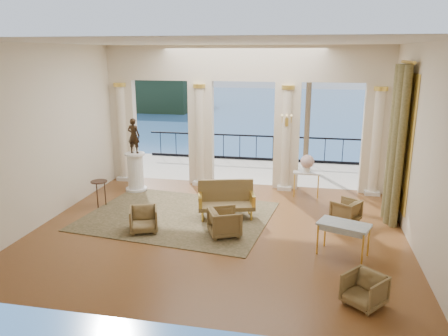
% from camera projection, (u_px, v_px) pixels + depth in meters
% --- Properties ---
extents(floor, '(9.00, 9.00, 0.00)m').
position_uv_depth(floor, '(219.00, 229.00, 10.90)').
color(floor, '#4C3012').
rests_on(floor, ground).
extents(room_walls, '(9.00, 9.00, 9.00)m').
position_uv_depth(room_walls, '(207.00, 122.00, 9.10)').
color(room_walls, '#F2E5CB').
rests_on(room_walls, ground).
extents(arcade, '(9.00, 0.56, 4.50)m').
position_uv_depth(arcade, '(243.00, 107.00, 13.86)').
color(arcade, beige).
rests_on(arcade, ground).
extents(terrace, '(10.00, 3.60, 0.10)m').
position_uv_depth(terrace, '(251.00, 171.00, 16.41)').
color(terrace, beige).
rests_on(terrace, ground).
extents(balustrade, '(9.00, 0.06, 1.03)m').
position_uv_depth(balustrade, '(256.00, 150.00, 17.81)').
color(balustrade, black).
rests_on(balustrade, terrace).
extents(palm_tree, '(2.00, 2.00, 4.50)m').
position_uv_depth(palm_tree, '(310.00, 58.00, 15.72)').
color(palm_tree, '#4C3823').
rests_on(palm_tree, terrace).
extents(headland, '(22.00, 18.00, 6.00)m').
position_uv_depth(headland, '(142.00, 91.00, 83.70)').
color(headland, black).
rests_on(headland, sea).
extents(sea, '(160.00, 160.00, 0.00)m').
position_uv_depth(sea, '(297.00, 119.00, 69.30)').
color(sea, '#1F5099').
rests_on(sea, ground).
extents(curtain, '(0.33, 1.40, 4.09)m').
position_uv_depth(curtain, '(397.00, 145.00, 10.99)').
color(curtain, brown).
rests_on(curtain, ground).
extents(window_frame, '(0.04, 1.60, 3.40)m').
position_uv_depth(window_frame, '(405.00, 142.00, 10.93)').
color(window_frame, '#EEC44E').
rests_on(window_frame, room_walls).
extents(wall_sconce, '(0.30, 0.11, 0.33)m').
position_uv_depth(wall_sconce, '(287.00, 121.00, 13.39)').
color(wall_sconce, '#EEC44E').
rests_on(wall_sconce, arcade).
extents(rug, '(5.19, 4.26, 0.02)m').
position_uv_depth(rug, '(178.00, 216.00, 11.76)').
color(rug, '#31341B').
rests_on(rug, ground).
extents(armchair_a, '(0.84, 0.81, 0.68)m').
position_uv_depth(armchair_a, '(144.00, 218.00, 10.69)').
color(armchair_a, '#44311B').
rests_on(armchair_a, ground).
extents(armchair_b, '(0.84, 0.84, 0.63)m').
position_uv_depth(armchair_b, '(364.00, 288.00, 7.56)').
color(armchair_b, '#44311B').
rests_on(armchair_b, ground).
extents(armchair_c, '(0.83, 0.85, 0.65)m').
position_uv_depth(armchair_c, '(346.00, 210.00, 11.33)').
color(armchair_c, '#44311B').
rests_on(armchair_c, ground).
extents(armchair_d, '(0.90, 0.93, 0.73)m').
position_uv_depth(armchair_d, '(225.00, 221.00, 10.46)').
color(armchair_d, '#44311B').
rests_on(armchair_d, ground).
extents(settee, '(1.60, 1.01, 0.99)m').
position_uv_depth(settee, '(226.00, 199.00, 11.62)').
color(settee, '#44311B').
rests_on(settee, ground).
extents(game_table, '(1.20, 0.92, 0.73)m').
position_uv_depth(game_table, '(344.00, 227.00, 9.36)').
color(game_table, '#9FB3C5').
rests_on(game_table, ground).
extents(pedestal, '(0.67, 0.67, 1.23)m').
position_uv_depth(pedestal, '(136.00, 173.00, 13.81)').
color(pedestal, silver).
rests_on(pedestal, ground).
extents(statue, '(0.43, 0.30, 1.10)m').
position_uv_depth(statue, '(134.00, 136.00, 13.51)').
color(statue, black).
rests_on(statue, pedestal).
extents(console_table, '(0.81, 0.33, 0.76)m').
position_uv_depth(console_table, '(307.00, 176.00, 13.23)').
color(console_table, silver).
rests_on(console_table, ground).
extents(urn, '(0.41, 0.41, 0.54)m').
position_uv_depth(urn, '(307.00, 162.00, 13.12)').
color(urn, white).
rests_on(urn, console_table).
extents(side_table, '(0.46, 0.46, 0.75)m').
position_uv_depth(side_table, '(99.00, 185.00, 12.37)').
color(side_table, black).
rests_on(side_table, ground).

